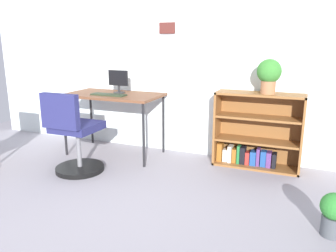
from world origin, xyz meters
TOP-DOWN VIEW (x-y plane):
  - ground_plane at (0.00, 0.00)m, footprint 6.24×6.24m
  - wall_back at (0.00, 2.15)m, footprint 5.20×0.12m
  - desk at (-0.44, 1.71)m, footprint 1.15×0.63m
  - monitor at (-0.41, 1.78)m, footprint 0.26×0.14m
  - keyboard at (-0.43, 1.58)m, footprint 0.43×0.13m
  - office_chair at (-0.50, 1.00)m, footprint 0.52×0.55m
  - bookshelf_low at (1.24, 1.96)m, footprint 0.94×0.30m
  - potted_plant_on_shelf at (1.33, 1.90)m, footprint 0.25×0.25m
  - potted_plant_floor at (1.97, 0.72)m, footprint 0.20×0.20m

SIDE VIEW (x-z plane):
  - ground_plane at x=0.00m, z-range 0.00..0.00m
  - potted_plant_floor at x=1.97m, z-range 0.02..0.35m
  - bookshelf_low at x=1.24m, z-range -0.05..0.79m
  - office_chair at x=-0.50m, z-range -0.06..0.83m
  - desk at x=-0.44m, z-range 0.32..1.08m
  - keyboard at x=-0.43m, z-range 0.76..0.78m
  - monitor at x=-0.41m, z-range 0.77..1.05m
  - potted_plant_on_shelf at x=1.33m, z-range 0.86..1.23m
  - wall_back at x=0.00m, z-range 0.00..2.31m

